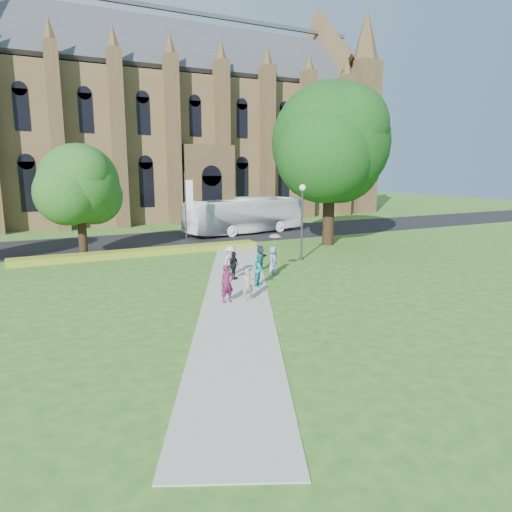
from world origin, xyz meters
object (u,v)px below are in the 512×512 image
large_tree (331,143)px  tour_coach (245,215)px  streetlamp (302,213)px  pedestrian_0 (227,284)px

large_tree → tour_coach: 11.80m
large_tree → tour_coach: bearing=109.5°
streetlamp → large_tree: bearing=39.3°
streetlamp → large_tree: large_tree is taller
streetlamp → tour_coach: 13.99m
pedestrian_0 → tour_coach: bearing=61.4°
tour_coach → pedestrian_0: (-11.07, -21.09, -0.85)m
large_tree → pedestrian_0: (-14.35, -11.86, -7.43)m
streetlamp → tour_coach: size_ratio=0.41×
tour_coach → pedestrian_0: size_ratio=7.06×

